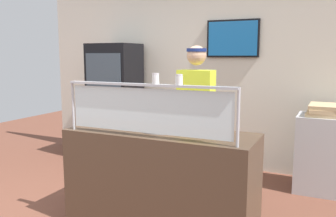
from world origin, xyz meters
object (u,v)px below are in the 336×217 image
Objects in this scene: pizza_server at (158,126)px; pizza_box_stack at (330,110)px; worker_figure at (196,115)px; pizza_tray at (161,128)px; drink_fridge at (115,103)px; pepper_flake_shaker at (179,80)px; parmesan_shaker at (156,79)px.

pizza_box_stack is at bearing 39.17° from pizza_server.
pizza_server is 0.16× the size of worker_figure.
pizza_box_stack is at bearing 48.58° from pizza_tray.
pizza_server is 0.66m from worker_figure.
drink_fridge is (-1.75, 1.05, -0.09)m from worker_figure.
drink_fridge reaches higher than worker_figure.
worker_figure is 3.38× the size of pizza_box_stack.
worker_figure reaches higher than pizza_server.
worker_figure reaches higher than pizza_box_stack.
worker_figure reaches higher than pepper_flake_shaker.
parmesan_shaker is (0.11, -0.33, 0.49)m from pizza_tray.
parmesan_shaker reaches higher than pizza_box_stack.
pizza_tray is 2.17m from pizza_box_stack.
pepper_flake_shaker is at bearing -45.67° from drink_fridge.
pepper_flake_shaker is at bearing -0.00° from parmesan_shaker.
parmesan_shaker is 0.21m from pepper_flake_shaker.
pizza_box_stack is at bearing 60.31° from pepper_flake_shaker.
parmesan_shaker reaches higher than pizza_tray.
pizza_server is 2.20m from pizza_box_stack.
pizza_tray is 0.23× the size of drink_fridge.
pepper_flake_shaker is at bearing -119.69° from pizza_box_stack.
drink_fridge reaches higher than pizza_box_stack.
parmesan_shaker is 1.05m from worker_figure.
pepper_flake_shaker is (0.21, -0.00, -0.00)m from parmesan_shaker.
drink_fridge reaches higher than parmesan_shaker.
worker_figure is at bearing -142.71° from pizza_box_stack.
pepper_flake_shaker is 0.05× the size of worker_figure.
drink_fridge reaches higher than pizza_server.
pizza_server is at bearing 113.32° from parmesan_shaker.
pizza_server is 0.57m from parmesan_shaker.
pizza_server is at bearing 138.58° from pepper_flake_shaker.
worker_figure is (0.14, 0.64, 0.02)m from pizza_server.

